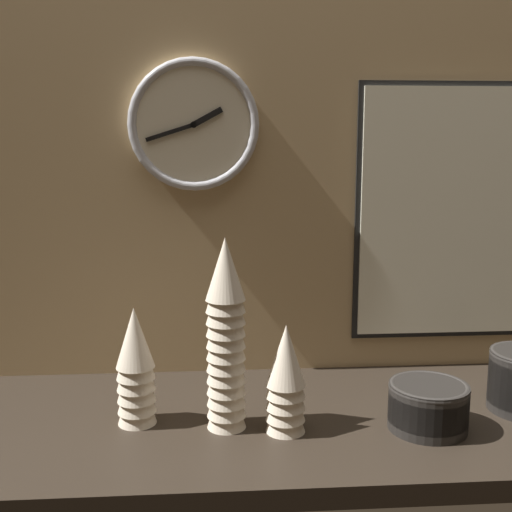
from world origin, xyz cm
name	(u,v)px	position (x,y,z in cm)	size (l,w,h in cm)	color
ground_plane	(263,423)	(0.00, 0.00, -2.00)	(160.00, 56.00, 4.00)	black
wall_tiled_back	(253,146)	(0.00, 26.50, 52.50)	(160.00, 3.00, 105.00)	tan
cup_stack_center_right	(286,379)	(3.63, -7.80, 10.37)	(7.40, 7.40, 20.75)	beige
cup_stack_center	(226,335)	(-7.33, -5.16, 18.31)	(7.40, 7.40, 36.62)	beige
cup_stack_center_left	(136,366)	(-24.48, -2.15, 11.51)	(7.40, 7.40, 23.01)	beige
bowl_stack_right	(428,405)	(30.62, -8.58, 4.71)	(15.06, 15.06, 8.88)	black
wall_clock	(194,125)	(-13.21, 23.46, 57.06)	(28.64, 2.70, 28.64)	beige
menu_board	(455,213)	(46.62, 24.35, 37.11)	(46.66, 1.32, 59.38)	black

